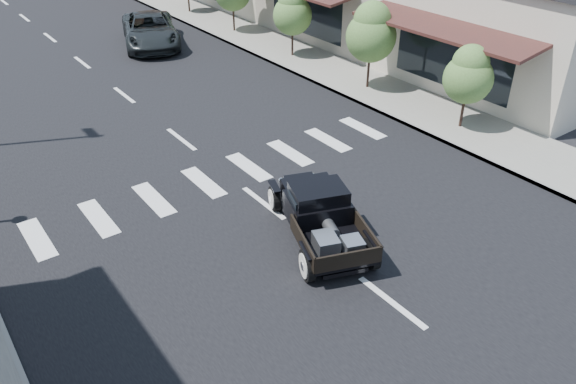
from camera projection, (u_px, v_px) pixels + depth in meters
ground at (307, 238)px, 14.34m from camera, size 120.00×120.00×0.00m
road at (98, 75)px, 24.64m from camera, size 14.00×80.00×0.02m
road_markings at (145, 112)px, 21.21m from camera, size 12.00×60.00×0.06m
sidewalk_right at (258, 40)px, 28.90m from camera, size 3.00×80.00×0.15m
storefront_near at (532, 23)px, 23.48m from camera, size 10.00×9.00×4.50m
small_tree_a at (466, 88)px, 19.03m from camera, size 1.67×1.67×2.79m
small_tree_b at (370, 47)px, 22.16m from camera, size 1.98×1.98×3.30m
small_tree_c at (292, 23)px, 25.79m from camera, size 1.78×1.78×2.97m
hotrod_pickup at (320, 214)px, 13.96m from camera, size 3.23×4.54×1.43m
second_car at (150, 31)px, 27.91m from camera, size 4.22×6.01×1.52m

